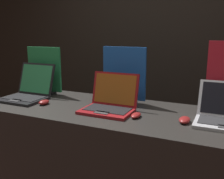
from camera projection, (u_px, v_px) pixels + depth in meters
The scene contains 9 objects.
wall_back at pixel (161, 38), 3.02m from camera, with size 8.00×0.05×2.80m.
display_counter at pixel (111, 166), 2.02m from camera, with size 2.03×0.74×0.92m.
laptop_front at pixel (28, 91), 2.21m from camera, with size 0.35×0.37×0.28m.
mouse_front at pixel (44, 102), 2.04m from camera, with size 0.07×0.10×0.04m.
promo_stand_front at pixel (45, 71), 2.38m from camera, with size 0.35×0.07×0.42m.
laptop_middle at pixel (109, 102), 1.88m from camera, with size 0.36×0.31×0.26m.
mouse_middle at pixel (136, 115), 1.74m from camera, with size 0.06×0.11×0.03m.
promo_stand_middle at pixel (124, 76), 2.09m from camera, with size 0.36×0.07×0.44m.
mouse_back at pixel (185, 120), 1.64m from camera, with size 0.07×0.12×0.03m.
Camera 1 is at (0.76, -1.30, 1.48)m, focal length 42.00 mm.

